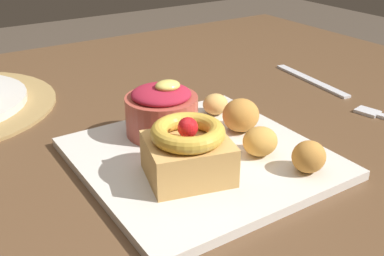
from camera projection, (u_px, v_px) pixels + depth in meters
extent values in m
cube|color=brown|center=(121.00, 139.00, 0.69)|extent=(1.42, 0.98, 0.04)
cylinder|color=brown|center=(254.00, 145.00, 1.45)|extent=(0.07, 0.07, 0.69)
cube|color=silver|center=(201.00, 158.00, 0.59)|extent=(0.29, 0.29, 0.01)
cube|color=tan|center=(188.00, 158.00, 0.52)|extent=(0.11, 0.10, 0.05)
torus|color=gold|center=(187.00, 132.00, 0.51)|extent=(0.10, 0.10, 0.02)
sphere|color=red|center=(187.00, 128.00, 0.51)|extent=(0.02, 0.02, 0.02)
cylinder|color=#B24C3D|center=(162.00, 115.00, 0.63)|extent=(0.10, 0.10, 0.05)
ellipsoid|color=#A31E33|center=(161.00, 94.00, 0.61)|extent=(0.08, 0.08, 0.02)
ellipsoid|color=#EAD666|center=(168.00, 86.00, 0.61)|extent=(0.03, 0.03, 0.01)
ellipsoid|color=#BC7F38|center=(241.00, 115.00, 0.63)|extent=(0.05, 0.05, 0.05)
ellipsoid|color=#BC7F38|center=(309.00, 157.00, 0.54)|extent=(0.04, 0.04, 0.04)
ellipsoid|color=gold|center=(260.00, 141.00, 0.57)|extent=(0.05, 0.04, 0.04)
ellipsoid|color=tan|center=(215.00, 104.00, 0.69)|extent=(0.04, 0.04, 0.03)
cube|color=silver|center=(368.00, 112.00, 0.73)|extent=(0.03, 0.04, 0.00)
cube|color=silver|center=(311.00, 80.00, 0.86)|extent=(0.04, 0.19, 0.00)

